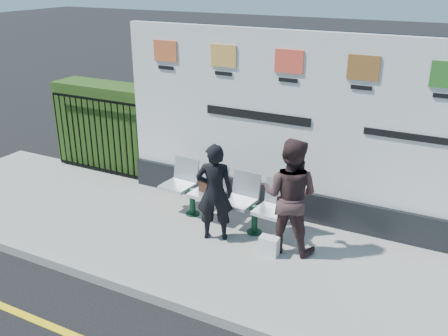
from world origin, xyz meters
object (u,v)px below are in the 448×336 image
at_px(woman_left, 215,192).
at_px(bench, 222,210).
at_px(woman_right, 290,196).
at_px(billboard, 356,150).

bearing_deg(woman_left, bench, -100.43).
height_order(bench, woman_right, woman_right).
bearing_deg(billboard, bench, -156.19).
bearing_deg(woman_left, woman_right, 166.95).
relative_size(billboard, bench, 3.56).
bearing_deg(bench, billboard, 28.54).
distance_m(billboard, woman_right, 1.31).
height_order(billboard, woman_right, billboard).
distance_m(woman_left, woman_right, 1.13).
bearing_deg(bench, woman_left, -71.98).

